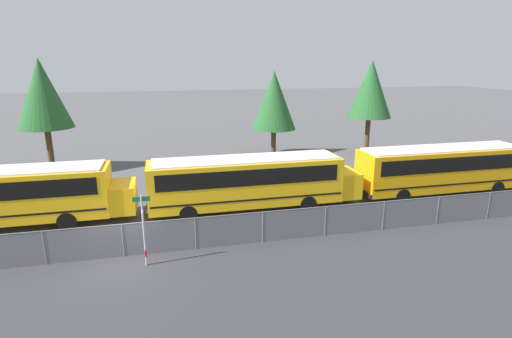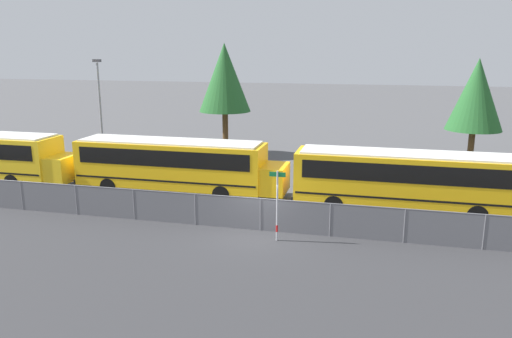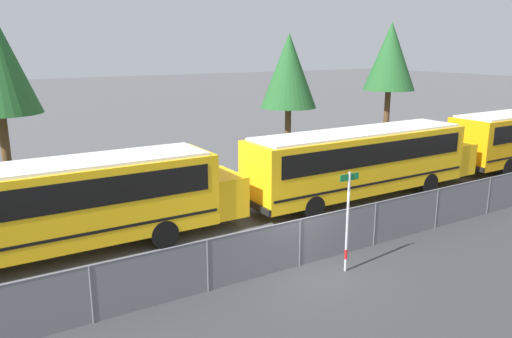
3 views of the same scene
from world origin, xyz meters
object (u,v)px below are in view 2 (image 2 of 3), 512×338
object	(u,v)px
school_bus_1	(175,162)
tree_2	(225,78)
street_sign	(277,204)
light_pole	(100,105)
school_bus_2	(410,177)
tree_0	(476,95)

from	to	relation	value
school_bus_1	tree_2	xyz separation A→B (m)	(-0.44, 11.10, 4.11)
street_sign	light_pole	distance (m)	21.00
school_bus_1	school_bus_2	bearing A→B (deg)	-1.80
tree_0	tree_2	distance (m)	18.19
school_bus_1	tree_2	world-z (taller)	tree_2
school_bus_1	light_pole	size ratio (longest dim) A/B	1.66
school_bus_2	tree_2	xyz separation A→B (m)	(-13.17, 11.50, 4.11)
street_sign	light_pole	size ratio (longest dim) A/B	0.42
light_pole	tree_0	world-z (taller)	tree_0
school_bus_1	tree_0	world-z (taller)	tree_0
school_bus_2	light_pole	xyz separation A→B (m)	(-21.75, 7.97, 2.23)
school_bus_2	tree_0	size ratio (longest dim) A/B	1.63
school_bus_2	light_pole	distance (m)	23.27
tree_2	school_bus_2	bearing A→B (deg)	-41.13
light_pole	school_bus_1	bearing A→B (deg)	-39.98
school_bus_2	street_sign	xyz separation A→B (m)	(-5.66, -5.31, -0.19)
school_bus_1	tree_0	size ratio (longest dim) A/B	1.63
tree_2	street_sign	bearing A→B (deg)	-65.94
school_bus_1	street_sign	world-z (taller)	street_sign
street_sign	tree_0	size ratio (longest dim) A/B	0.41
school_bus_2	tree_0	bearing A→B (deg)	68.91
tree_0	street_sign	bearing A→B (deg)	-120.33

